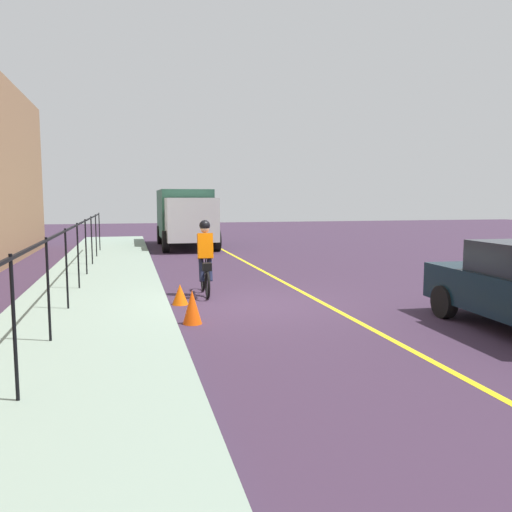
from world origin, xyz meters
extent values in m
plane|color=#37263A|center=(0.00, 0.00, 0.00)|extent=(80.00, 80.00, 0.00)
cube|color=yellow|center=(0.00, -1.60, 0.00)|extent=(36.00, 0.12, 0.01)
cube|color=gray|center=(0.00, 3.40, 0.07)|extent=(40.00, 3.20, 0.15)
cylinder|color=black|center=(-5.05, 3.80, 0.95)|extent=(0.04, 0.04, 1.60)
cylinder|color=black|center=(-2.63, 3.80, 0.95)|extent=(0.04, 0.04, 1.60)
cylinder|color=black|center=(-0.21, 3.80, 0.95)|extent=(0.04, 0.04, 1.60)
cylinder|color=black|center=(2.21, 3.80, 0.95)|extent=(0.04, 0.04, 1.60)
cylinder|color=black|center=(4.63, 3.80, 0.95)|extent=(0.04, 0.04, 1.60)
cylinder|color=black|center=(7.05, 3.80, 0.95)|extent=(0.04, 0.04, 1.60)
cylinder|color=black|center=(9.46, 3.80, 0.95)|extent=(0.04, 0.04, 1.60)
cylinder|color=black|center=(11.88, 3.80, 0.95)|extent=(0.04, 0.04, 1.60)
cube|color=black|center=(1.00, 3.80, 1.70)|extent=(21.77, 0.04, 0.04)
torus|color=black|center=(1.90, 0.79, 0.33)|extent=(0.66, 0.09, 0.66)
torus|color=black|center=(0.85, 0.83, 0.33)|extent=(0.66, 0.09, 0.66)
cube|color=black|center=(1.37, 0.81, 0.58)|extent=(0.93, 0.08, 0.24)
cylinder|color=black|center=(1.22, 0.82, 0.73)|extent=(0.03, 0.03, 0.35)
cube|color=#E36001|center=(1.27, 0.82, 1.21)|extent=(0.35, 0.37, 0.63)
sphere|color=tan|center=(1.32, 0.82, 1.62)|extent=(0.22, 0.22, 0.22)
sphere|color=black|center=(1.32, 0.82, 1.70)|extent=(0.26, 0.26, 0.26)
cylinder|color=#191E38|center=(1.26, 0.92, 0.68)|extent=(0.34, 0.13, 0.65)
cylinder|color=#191E38|center=(1.25, 0.72, 0.68)|extent=(0.34, 0.13, 0.65)
cube|color=black|center=(0.90, 0.83, 0.75)|extent=(0.25, 0.21, 0.18)
cylinder|color=black|center=(-2.18, -3.38, 0.32)|extent=(0.65, 0.24, 0.64)
cube|color=#264F3D|center=(14.97, -0.11, 1.63)|extent=(4.77, 2.42, 2.30)
cube|color=silver|center=(11.55, -0.09, 1.43)|extent=(1.83, 2.22, 1.90)
cylinder|color=black|center=(11.68, -1.22, 0.48)|extent=(0.96, 0.30, 0.96)
cylinder|color=black|center=(11.70, 1.02, 0.48)|extent=(0.96, 0.30, 0.96)
cylinder|color=black|center=(16.02, -1.24, 0.48)|extent=(0.96, 0.30, 0.96)
cylinder|color=black|center=(16.03, 1.00, 0.48)|extent=(0.96, 0.30, 0.96)
cone|color=#F64F0A|center=(-1.48, 1.47, 0.32)|extent=(0.36, 0.36, 0.64)
cone|color=#F15F08|center=(0.35, 1.52, 0.23)|extent=(0.36, 0.36, 0.45)
camera|label=1|loc=(-10.84, 2.59, 2.32)|focal=35.87mm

